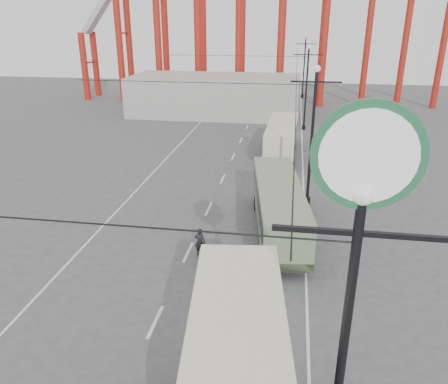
% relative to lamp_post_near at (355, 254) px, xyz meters
% --- Properties ---
extents(road_markings, '(12.52, 120.00, 0.01)m').
position_rel_lamp_post_near_xyz_m(road_markings, '(-6.46, 22.70, -7.86)').
color(road_markings, silver).
rests_on(road_markings, ground).
extents(lamp_post_near, '(3.20, 0.44, 10.80)m').
position_rel_lamp_post_near_xyz_m(lamp_post_near, '(0.00, 0.00, 0.00)').
color(lamp_post_near, black).
rests_on(lamp_post_near, ground).
extents(lamp_post_mid, '(3.20, 0.44, 9.32)m').
position_rel_lamp_post_near_xyz_m(lamp_post_mid, '(0.00, 21.00, -3.18)').
color(lamp_post_mid, black).
rests_on(lamp_post_mid, ground).
extents(lamp_post_far, '(3.20, 0.44, 9.32)m').
position_rel_lamp_post_near_xyz_m(lamp_post_far, '(0.00, 43.00, -3.18)').
color(lamp_post_far, black).
rests_on(lamp_post_far, ground).
extents(lamp_post_distant, '(3.20, 0.44, 9.32)m').
position_rel_lamp_post_near_xyz_m(lamp_post_distant, '(0.00, 65.00, -3.18)').
color(lamp_post_distant, black).
rests_on(lamp_post_distant, ground).
extents(fairground_shed, '(22.00, 10.00, 5.00)m').
position_rel_lamp_post_near_xyz_m(fairground_shed, '(-11.60, 50.00, -5.36)').
color(fairground_shed, '#A1A29C').
rests_on(fairground_shed, ground).
extents(single_decker_green, '(3.94, 11.09, 3.07)m').
position_rel_lamp_post_near_xyz_m(single_decker_green, '(-1.85, 16.24, -6.13)').
color(single_decker_green, gray).
rests_on(single_decker_green, ground).
extents(single_decker_cream, '(2.84, 10.17, 3.14)m').
position_rel_lamp_post_near_xyz_m(single_decker_cream, '(-2.20, 32.01, -6.09)').
color(single_decker_cream, beige).
rests_on(single_decker_cream, ground).
extents(pedestrian, '(0.61, 0.41, 1.61)m').
position_rel_lamp_post_near_xyz_m(pedestrian, '(-5.88, 12.81, -7.05)').
color(pedestrian, black).
rests_on(pedestrian, ground).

